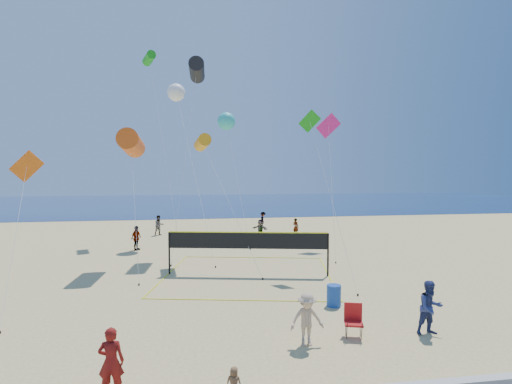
{
  "coord_description": "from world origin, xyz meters",
  "views": [
    {
      "loc": [
        -1.13,
        -11.81,
        5.83
      ],
      "look_at": [
        1.03,
        2.0,
        5.1
      ],
      "focal_mm": 28.0,
      "sensor_mm": 36.0,
      "label": 1
    }
  ],
  "objects": [
    {
      "name": "ground",
      "position": [
        0.0,
        0.0,
        0.0
      ],
      "size": [
        120.0,
        120.0,
        0.0
      ],
      "primitive_type": "plane",
      "color": "#DAC37B",
      "rests_on": "ground"
    },
    {
      "name": "toddler",
      "position": [
        -0.26,
        -2.96,
        0.98
      ],
      "size": [
        0.43,
        0.37,
        0.76
      ],
      "primitive_type": "imported",
      "rotation": [
        0.0,
        0.0,
        2.73
      ],
      "color": "brown",
      "rests_on": "seawall"
    },
    {
      "name": "far_person_2",
      "position": [
        7.93,
        22.87,
        0.8
      ],
      "size": [
        0.66,
        0.69,
        1.6
      ],
      "primitive_type": "imported",
      "rotation": [
        0.0,
        0.0,
        2.24
      ],
      "color": "gray",
      "rests_on": "ground"
    },
    {
      "name": "kite_5",
      "position": [
        9.41,
        18.47,
        9.04
      ],
      "size": [
        2.81,
        6.86,
        10.44
      ],
      "rotation": [
        0.0,
        0.0,
        0.15
      ],
      "color": "#E0207C",
      "rests_on": "ground"
    },
    {
      "name": "camp_chair",
      "position": [
        4.39,
        1.27,
        0.66
      ],
      "size": [
        0.76,
        0.89,
        1.28
      ],
      "rotation": [
        0.0,
        0.0,
        -0.3
      ],
      "color": "#AC1314",
      "rests_on": "ground"
    },
    {
      "name": "far_person_4",
      "position": [
        5.87,
        28.2,
        0.83
      ],
      "size": [
        0.77,
        1.16,
        1.67
      ],
      "primitive_type": "imported",
      "rotation": [
        0.0,
        0.0,
        1.42
      ],
      "color": "gray",
      "rests_on": "ground"
    },
    {
      "name": "volleyball_net",
      "position": [
        1.85,
        10.14,
        1.67
      ],
      "size": [
        10.76,
        10.64,
        2.44
      ],
      "rotation": [
        0.0,
        0.0,
        -0.2
      ],
      "color": "black",
      "rests_on": "ground"
    },
    {
      "name": "bystander_a",
      "position": [
        7.18,
        1.04,
        0.97
      ],
      "size": [
        0.96,
        0.76,
        1.93
      ],
      "primitive_type": "imported",
      "rotation": [
        0.0,
        0.0,
        0.03
      ],
      "color": "navy",
      "rests_on": "ground"
    },
    {
      "name": "kite_0",
      "position": [
        -4.85,
        13.35,
        7.51
      ],
      "size": [
        1.61,
        5.98,
        8.34
      ],
      "rotation": [
        0.0,
        0.0,
        -0.02
      ],
      "color": "#D34F13",
      "rests_on": "ground"
    },
    {
      "name": "bystander_b",
      "position": [
        2.57,
        0.83,
        0.89
      ],
      "size": [
        1.16,
        0.68,
        1.77
      ],
      "primitive_type": "imported",
      "rotation": [
        0.0,
        0.0,
        0.02
      ],
      "color": "tan",
      "rests_on": "ground"
    },
    {
      "name": "ocean",
      "position": [
        0.0,
        62.0,
        0.01
      ],
      "size": [
        140.0,
        50.0,
        0.03
      ],
      "primitive_type": "cube",
      "color": "navy",
      "rests_on": "ground"
    },
    {
      "name": "kite_2",
      "position": [
        -0.54,
        14.23,
        7.67
      ],
      "size": [
        3.64,
        6.27,
        8.22
      ],
      "rotation": [
        0.0,
        0.0,
        0.16
      ],
      "color": "orange",
      "rests_on": "ground"
    },
    {
      "name": "far_person_3",
      "position": [
        -4.27,
        25.11,
        0.91
      ],
      "size": [
        1.08,
        0.98,
        1.82
      ],
      "primitive_type": "imported",
      "rotation": [
        0.0,
        0.0,
        0.4
      ],
      "color": "gray",
      "rests_on": "ground"
    },
    {
      "name": "kite_3",
      "position": [
        -8.9,
        8.3,
        5.73
      ],
      "size": [
        1.72,
        5.26,
        6.84
      ],
      "rotation": [
        0.0,
        0.0,
        0.22
      ],
      "color": "orange",
      "rests_on": "ground"
    },
    {
      "name": "woman",
      "position": [
        -3.28,
        -1.29,
        0.91
      ],
      "size": [
        0.67,
        0.46,
        1.81
      ],
      "primitive_type": "imported",
      "rotation": [
        0.0,
        0.0,
        3.11
      ],
      "color": "maroon",
      "rests_on": "ground"
    },
    {
      "name": "trash_barrel",
      "position": [
        4.82,
        4.42,
        0.46
      ],
      "size": [
        0.71,
        0.71,
        0.92
      ],
      "primitive_type": "cylinder",
      "rotation": [
        0.0,
        0.0,
        -0.17
      ],
      "color": "#17429B",
      "rests_on": "ground"
    },
    {
      "name": "far_person_0",
      "position": [
        -5.35,
        18.4,
        0.9
      ],
      "size": [
        0.89,
        1.14,
        1.8
      ],
      "primitive_type": "imported",
      "rotation": [
        0.0,
        0.0,
        1.07
      ],
      "color": "gray",
      "rests_on": "ground"
    },
    {
      "name": "kite_8",
      "position": [
        -4.85,
        24.26,
        15.57
      ],
      "size": [
        3.3,
        5.7,
        16.11
      ],
      "rotation": [
        0.0,
        0.0,
        0.35
      ],
      "color": "#1A9D18",
      "rests_on": "ground"
    },
    {
      "name": "kite_4",
      "position": [
        5.68,
        10.49,
        8.05
      ],
      "size": [
        1.44,
        5.72,
        9.43
      ],
      "rotation": [
        0.0,
        0.0,
        -0.33
      ],
      "color": "#1A9D18",
      "rests_on": "ground"
    },
    {
      "name": "kite_7",
      "position": [
        1.77,
        23.65,
        10.23
      ],
      "size": [
        2.22,
        7.56,
        11.02
      ],
      "rotation": [
        0.0,
        0.0,
        -0.32
      ],
      "color": "#2FB7B4",
      "rests_on": "ground"
    },
    {
      "name": "kite_1",
      "position": [
        -0.83,
        17.67,
        13.11
      ],
      "size": [
        2.35,
        6.15,
        13.83
      ],
      "rotation": [
        0.0,
        0.0,
        -0.04
      ],
      "color": "black",
      "rests_on": "ground"
    },
    {
      "name": "far_person_1",
      "position": [
        4.53,
        21.9,
        0.83
      ],
      "size": [
        1.48,
        1.39,
        1.66
      ],
      "primitive_type": "imported",
      "rotation": [
        0.0,
        0.0,
        -0.73
      ],
      "color": "gray",
      "rests_on": "ground"
    },
    {
      "name": "kite_6",
      "position": [
        -2.48,
        21.84,
        12.26
      ],
      "size": [
        3.59,
        10.72,
        12.99
      ],
      "rotation": [
        0.0,
        0.0,
        0.38
      ],
      "color": "white",
      "rests_on": "ground"
    }
  ]
}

